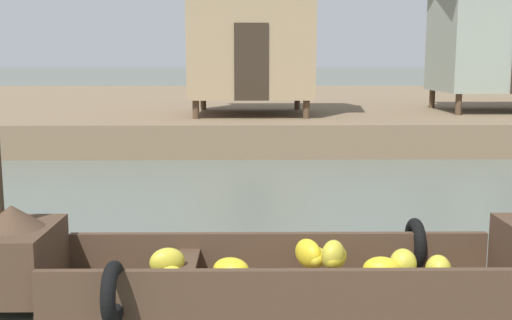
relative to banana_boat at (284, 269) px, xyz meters
The scene contains 5 objects.
ground_plane 5.64m from the banana_boat, 90.15° to the left, with size 300.00×300.00×0.00m, color #596056.
riverbank_strip 18.11m from the banana_boat, 90.05° to the left, with size 160.00×20.00×0.75m, color #756047.
banana_boat is the anchor object (origin of this frame).
stilt_house_left 11.29m from the banana_boat, 91.05° to the left, with size 3.75×3.58×4.10m.
stilt_house_mid_left 13.73m from the banana_boat, 60.19° to the left, with size 4.34×3.18×4.20m.
Camera 1 is at (-0.32, -1.05, 2.18)m, focal length 44.25 mm.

